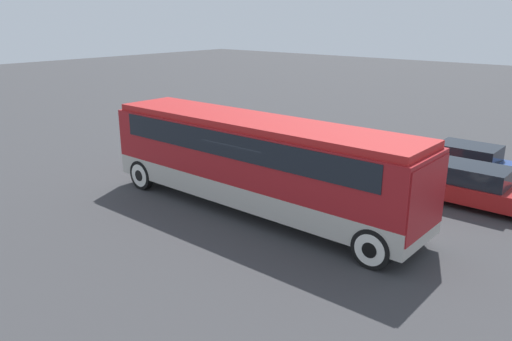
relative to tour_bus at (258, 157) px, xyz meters
name	(u,v)px	position (x,y,z in m)	size (l,w,h in m)	color
ground_plane	(256,210)	(-0.10, 0.00, -1.88)	(120.00, 120.00, 0.00)	#38383A
tour_bus	(258,157)	(0.00, 0.00, 0.00)	(11.48, 2.52, 3.11)	#B7B2A8
parked_car_near	(474,186)	(5.26, 5.23, -1.20)	(4.61, 1.81, 1.39)	maroon
parked_car_mid	(292,142)	(-3.20, 6.19, -1.18)	(4.10, 1.90, 1.41)	silver
parked_car_far	(470,164)	(4.30, 7.72, -1.15)	(4.25, 1.86, 1.47)	navy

